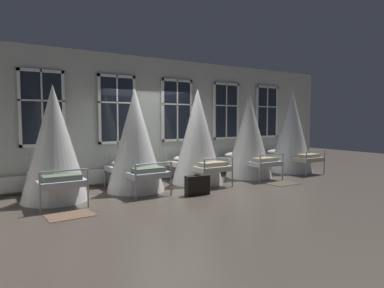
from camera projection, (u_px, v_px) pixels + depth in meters
The scene contains 11 objects.
ground at pixel (171, 188), 8.53m from camera, with size 25.97×25.97×0.00m, color brown.
back_wall_with_windows at pixel (147, 119), 9.53m from camera, with size 13.99×0.10×3.42m, color #B2B7AD.
window_bank at pixel (149, 141), 9.48m from camera, with size 10.16×0.10×2.79m.
cot_second at pixel (54, 145), 7.14m from camera, with size 1.38×1.94×2.44m.
cot_third at pixel (135, 141), 8.14m from camera, with size 1.38×1.94×2.45m.
cot_fourth at pixel (197, 137), 9.11m from camera, with size 1.38×1.92×2.54m.
cot_fifth at pixel (249, 137), 10.09m from camera, with size 1.38×1.94×2.45m.
cot_sixth at pixel (291, 132), 11.08m from camera, with size 1.38×1.93×2.65m.
rug_second at pixel (70, 215), 6.06m from camera, with size 0.80×0.56×0.01m, color brown.
rug_fifth at pixel (283, 184), 9.06m from camera, with size 0.80×0.56×0.01m, color brown.
suitcase_dark at pixel (197, 185), 7.72m from camera, with size 0.58×0.26×0.47m.
Camera 1 is at (-4.18, -7.34, 1.72)m, focal length 31.92 mm.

